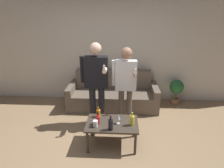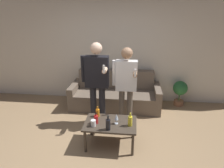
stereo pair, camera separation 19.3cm
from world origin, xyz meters
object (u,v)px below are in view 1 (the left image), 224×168
at_px(couch, 113,94).
at_px(coffee_table, 112,125).
at_px(person_standing_left, 96,79).
at_px(bottle_orange, 111,124).
at_px(person_standing_right, 125,81).

height_order(couch, coffee_table, couch).
distance_m(couch, person_standing_left, 1.10).
relative_size(bottle_orange, person_standing_left, 0.15).
xyz_separation_m(couch, bottle_orange, (0.05, -1.72, 0.24)).
bearing_deg(bottle_orange, person_standing_left, 110.23).
bearing_deg(coffee_table, person_standing_left, 116.30).
xyz_separation_m(bottle_orange, person_standing_left, (-0.34, 0.92, 0.44)).
xyz_separation_m(couch, person_standing_right, (0.28, -0.83, 0.65)).
bearing_deg(coffee_table, bottle_orange, -93.25).
height_order(bottle_orange, person_standing_left, person_standing_left).
height_order(coffee_table, bottle_orange, bottle_orange).
xyz_separation_m(person_standing_left, person_standing_right, (0.57, -0.03, -0.03)).
height_order(bottle_orange, person_standing_right, person_standing_right).
height_order(person_standing_left, person_standing_right, person_standing_left).
bearing_deg(person_standing_right, couch, 108.64).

